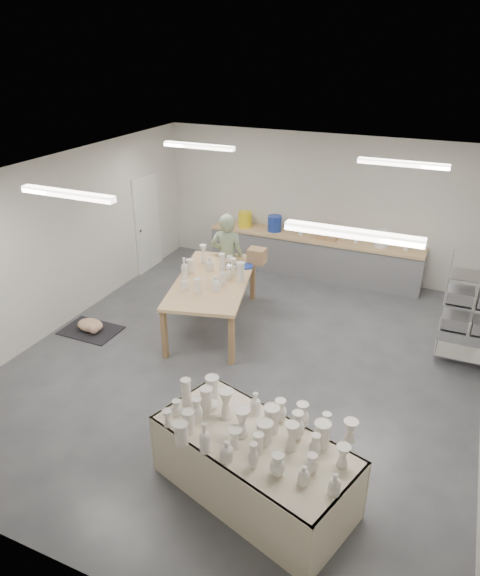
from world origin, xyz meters
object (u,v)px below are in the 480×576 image
at_px(drying_table, 254,462).
at_px(red_stool, 233,282).
at_px(potter, 227,258).
at_px(work_table, 217,278).

relative_size(drying_table, red_stool, 6.25).
bearing_deg(potter, red_stool, -100.75).
distance_m(drying_table, potter, 4.92).
relative_size(potter, red_stool, 4.48).
relative_size(drying_table, potter, 1.40).
distance_m(drying_table, work_table, 3.97).
bearing_deg(red_stool, potter, -90.00).
xyz_separation_m(drying_table, potter, (-2.34, 4.30, 0.44)).
height_order(potter, red_stool, potter).
xyz_separation_m(drying_table, red_stool, (-2.34, 4.57, -0.19)).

